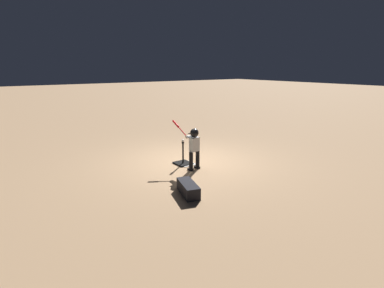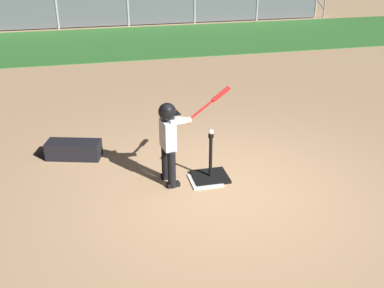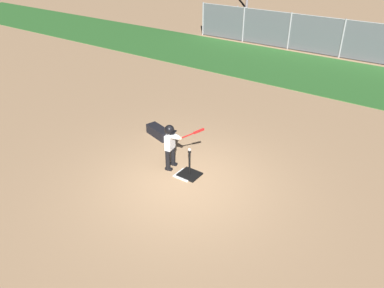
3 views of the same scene
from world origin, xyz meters
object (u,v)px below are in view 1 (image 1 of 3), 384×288
object	(u,v)px
batting_tee	(183,161)
equipment_bag	(188,188)
batter_child	(193,143)
baseball	(183,141)

from	to	relation	value
batting_tee	equipment_bag	bearing A→B (deg)	149.57
batting_tee	batter_child	bearing A→B (deg)	177.97
baseball	equipment_bag	size ratio (longest dim) A/B	0.09
equipment_bag	baseball	bearing A→B (deg)	-14.06
baseball	batter_child	bearing A→B (deg)	177.97
batting_tee	baseball	size ratio (longest dim) A/B	9.43
equipment_bag	batter_child	bearing A→B (deg)	-23.02
batting_tee	batter_child	distance (m)	0.90
batter_child	equipment_bag	world-z (taller)	batter_child
batting_tee	baseball	xyz separation A→B (m)	(0.00, 0.00, 0.66)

